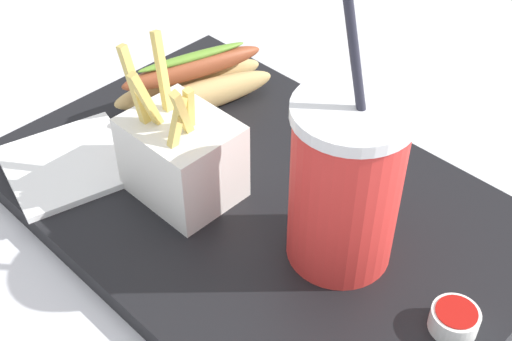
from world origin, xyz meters
TOP-DOWN VIEW (x-y plane):
  - ground_plane at (0.00, 0.00)m, footprint 2.40×2.40m
  - food_tray at (0.00, 0.00)m, footprint 0.49×0.33m
  - soda_cup at (-0.10, 0.00)m, footprint 0.09×0.09m
  - fries_basket at (0.05, 0.04)m, footprint 0.09×0.08m
  - hot_dog_1 at (0.15, -0.06)m, footprint 0.10×0.18m
  - ketchup_cup_1 at (-0.03, -0.11)m, footprint 0.04×0.04m
  - ketchup_cup_3 at (-0.21, 0.00)m, footprint 0.04×0.04m
  - napkin_stack at (0.16, 0.10)m, footprint 0.14×0.14m

SIDE VIEW (x-z plane):
  - ground_plane at x=0.00m, z-range -0.02..0.00m
  - food_tray at x=0.00m, z-range 0.00..0.02m
  - napkin_stack at x=0.16m, z-range 0.02..0.03m
  - ketchup_cup_3 at x=-0.21m, z-range 0.02..0.04m
  - ketchup_cup_1 at x=-0.03m, z-range 0.02..0.04m
  - hot_dog_1 at x=0.15m, z-range 0.01..0.08m
  - fries_basket at x=0.05m, z-range -0.01..0.14m
  - soda_cup at x=-0.10m, z-range -0.03..0.22m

